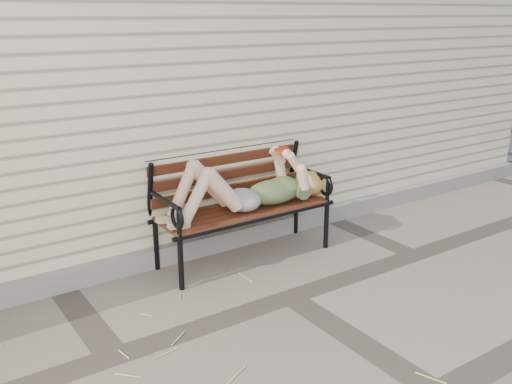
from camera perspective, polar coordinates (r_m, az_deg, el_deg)
ground at (r=3.95m, az=3.42°, el=-10.45°), size 80.00×80.00×0.00m
house_wall at (r=6.15m, az=-14.09°, el=13.76°), size 8.00×4.00×3.00m
foundation_strip at (r=4.65m, az=-3.88°, el=-4.97°), size 8.00×0.10×0.15m
garden_bench at (r=4.41m, az=-1.80°, el=0.30°), size 1.50×0.60×0.97m
reading_woman at (r=4.32m, az=-0.82°, el=0.35°), size 1.41×0.32×0.45m
straw_scatter at (r=3.30m, az=-12.74°, el=-16.96°), size 2.81×1.68×0.01m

